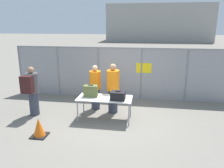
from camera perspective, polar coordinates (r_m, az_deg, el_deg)
ground_plane at (r=7.31m, az=-0.11°, el=-8.98°), size 120.00×120.00×0.00m
fence_section at (r=8.96m, az=2.05°, el=3.11°), size 8.89×0.07×2.12m
inspection_table at (r=6.97m, az=-1.92°, el=-4.04°), size 1.74×0.79×0.76m
suitcase_olive at (r=7.05m, az=-5.59°, el=-1.82°), size 0.47×0.28×0.39m
suitcase_black at (r=6.73m, az=1.57°, el=-3.06°), size 0.46×0.36×0.28m
traveler_hooded at (r=7.72m, az=-20.23°, el=-1.34°), size 0.41×0.64×1.67m
security_worker_near at (r=7.50m, az=0.26°, el=-1.03°), size 0.43×0.43×1.73m
security_worker_far at (r=7.85m, az=-4.39°, el=-0.74°), size 0.40×0.40×1.62m
utility_trailer at (r=11.03m, az=10.96°, el=1.54°), size 3.37×1.99×0.75m
distant_hangar at (r=44.34m, az=11.84°, el=15.28°), size 17.91×12.59×6.31m
traffic_cone at (r=6.47m, az=-18.53°, el=-10.83°), size 0.43×0.43×0.53m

